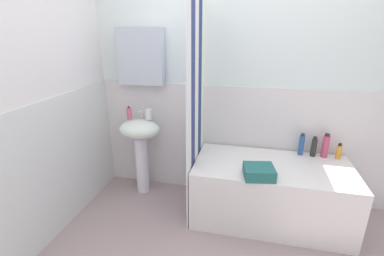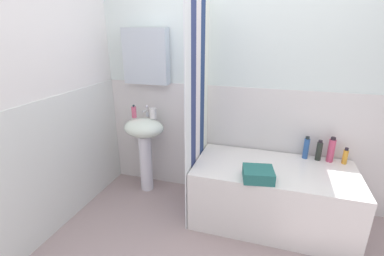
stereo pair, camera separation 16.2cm
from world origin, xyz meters
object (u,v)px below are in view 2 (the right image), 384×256
Objects in this scene: toothbrush_cup at (153,113)px; bathtub at (272,195)px; soap_dispenser at (134,112)px; body_wash_bottle at (319,151)px; shampoo_bottle at (306,148)px; sink at (144,139)px; conditioner_bottle at (345,156)px; towel_folded at (258,174)px; lotion_bottle at (331,150)px.

toothbrush_cup reaches higher than bathtub.
toothbrush_cup is 1.44m from bathtub.
soap_dispenser is 1.30× the size of toothbrush_cup.
toothbrush_cup is at bearing -178.00° from body_wash_bottle.
shampoo_bottle is at bearing 3.33° from soap_dispenser.
conditioner_bottle is (1.98, 0.10, 0.02)m from sink.
soap_dispenser is 1.45m from towel_folded.
towel_folded is at bearing -18.08° from soap_dispenser.
conditioner_bottle is 0.71× the size of shampoo_bottle.
shampoo_bottle is 0.90× the size of towel_folded.
conditioner_bottle is at bearing -2.45° from body_wash_bottle.
bathtub is at bearing -7.03° from sink.
body_wash_bottle is (-0.10, 0.00, -0.02)m from lotion_bottle.
soap_dispenser is 1.88m from body_wash_bottle.
bathtub is at bearing -7.15° from soap_dispenser.
body_wash_bottle is at bearing 2.00° from toothbrush_cup.
shampoo_bottle is at bearing 176.30° from body_wash_bottle.
body_wash_bottle is (1.87, 0.09, -0.24)m from soap_dispenser.
body_wash_bottle reaches higher than bathtub.
towel_folded is at bearing -144.45° from conditioner_bottle.
towel_folded is at bearing -126.33° from shampoo_bottle.
sink is 0.30m from toothbrush_cup.
sink is at bearing -176.57° from lotion_bottle.
body_wash_bottle is at bearing 179.66° from lotion_bottle.
shampoo_bottle is (-0.11, 0.01, 0.01)m from body_wash_bottle.
shampoo_bottle is at bearing 177.13° from conditioner_bottle.
sink is at bearing -175.84° from shampoo_bottle.
sink reaches higher than towel_folded.
bathtub is 5.86× the size of lotion_bottle.
soap_dispenser is 0.64× the size of shampoo_bottle.
soap_dispenser reaches higher than sink.
bathtub is (1.37, -0.17, -0.33)m from sink.
bathtub is at bearing -156.00° from conditioner_bottle.
lotion_bottle is 1.21× the size of body_wash_bottle.
bathtub is (1.48, -0.19, -0.62)m from soap_dispenser.
soap_dispenser is at bearing -169.81° from toothbrush_cup.
bathtub is 9.03× the size of conditioner_bottle.
body_wash_bottle reaches higher than towel_folded.
conditioner_bottle is at bearing 2.33° from soap_dispenser.
towel_folded is (-0.40, -0.54, -0.06)m from shampoo_bottle.
soap_dispenser is 0.21m from toothbrush_cup.
body_wash_bottle is at bearing 2.90° from soap_dispenser.
soap_dispenser reaches higher than lotion_bottle.
bathtub is at bearing 63.31° from towel_folded.
towel_folded is at bearing -22.59° from toothbrush_cup.
bathtub is 7.09× the size of body_wash_bottle.
soap_dispenser reaches higher than towel_folded.
towel_folded is (-0.51, -0.54, -0.05)m from body_wash_bottle.
body_wash_bottle is (1.66, 0.06, -0.24)m from toothbrush_cup.
sink reaches higher than body_wash_bottle.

